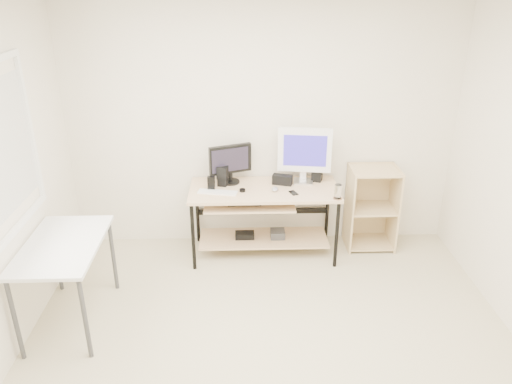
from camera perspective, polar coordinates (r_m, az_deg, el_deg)
The scene contains 16 objects.
room at distance 3.31m, azimuth -0.05°, elevation -1.80°, with size 4.01×4.01×2.62m.
desk at distance 5.11m, azimuth 0.62°, elevation -1.75°, with size 1.50×0.65×0.75m.
side_table at distance 4.36m, azimuth -21.16°, elevation -6.44°, with size 0.60×1.00×0.75m.
shelf_unit at distance 5.47m, azimuth 12.96°, elevation -1.61°, with size 0.50×0.40×0.90m.
black_monitor at distance 5.08m, azimuth -2.96°, elevation 3.50°, with size 0.43×0.20×0.41m.
white_imac at distance 5.07m, azimuth 5.58°, elevation 4.61°, with size 0.54×0.17×0.58m.
keyboard at distance 4.93m, azimuth -4.41°, elevation -0.03°, with size 0.39×0.11×0.01m, color white.
mouse at distance 4.97m, azimuth 2.17°, elevation 0.35°, with size 0.06×0.10×0.04m, color #A8A8AD.
center_speaker at distance 5.11m, azimuth 3.04°, elevation 1.42°, with size 0.20×0.09×0.10m, color black.
speaker_left at distance 5.06m, azimuth -3.84°, elevation 1.89°, with size 0.12×0.12×0.20m.
speaker_right at distance 5.22m, azimuth 6.98°, elevation 1.91°, with size 0.10×0.10×0.12m, color black.
audio_controller at distance 4.98m, azimuth -5.14°, elevation 1.00°, with size 0.07×0.04×0.14m, color black.
volume_puck at distance 4.95m, azimuth -1.56°, elevation 0.20°, with size 0.06×0.06×0.03m, color black.
smartphone at distance 4.92m, azimuth 4.30°, elevation -0.10°, with size 0.06×0.11×0.01m, color black.
coaster at distance 4.86m, azimuth 9.30°, elevation -0.72°, with size 0.09×0.09×0.01m, color #8B5F3E.
drinking_glass at distance 4.83m, azimuth 9.36°, elevation 0.06°, with size 0.07×0.07×0.14m, color white.
Camera 1 is at (-0.23, -2.94, 2.76)m, focal length 35.00 mm.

